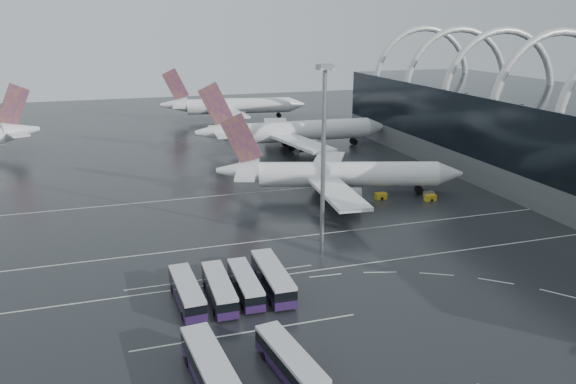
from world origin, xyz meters
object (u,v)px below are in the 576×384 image
object	(u,v)px
bus_row_near_c	(245,284)
bus_row_near_b	(219,289)
airliner_main	(336,175)
airliner_gate_c	(231,107)
bus_row_far_a	(211,370)
bus_row_far_c	(290,362)
bus_row_near_a	(187,292)
gse_cart_belly_e	(381,196)
bus_row_near_d	(273,277)
gse_cart_belly_a	(430,198)
gse_cart_belly_b	(429,194)
airliner_gate_b	(291,132)
floodlight_mast	(324,134)

from	to	relation	value
bus_row_near_c	bus_row_near_b	bearing A→B (deg)	98.23
airliner_main	bus_row_near_c	bearing A→B (deg)	-110.31
airliner_gate_c	bus_row_far_a	xyz separation A→B (m)	(-36.65, -160.57, -3.03)
bus_row_far_a	bus_row_far_c	xyz separation A→B (m)	(8.28, -0.94, -0.18)
airliner_main	bus_row_near_a	distance (m)	54.33
airliner_main	bus_row_near_a	bearing A→B (deg)	-117.06
bus_row_near_b	gse_cart_belly_e	world-z (taller)	bus_row_near_b
bus_row_near_a	bus_row_near_d	xyz separation A→B (m)	(12.01, 0.36, 0.16)
gse_cart_belly_a	gse_cart_belly_b	distance (m)	2.57
bus_row_near_c	gse_cart_belly_a	size ratio (longest dim) A/B	5.22
airliner_gate_b	bus_row_near_a	xyz separation A→B (m)	(-42.37, -85.52, -3.36)
airliner_main	bus_row_near_b	size ratio (longest dim) A/B	4.15
bus_row_near_d	floodlight_mast	size ratio (longest dim) A/B	0.46
gse_cart_belly_a	gse_cart_belly_b	xyz separation A→B (m)	(1.05, 2.34, -0.04)
gse_cart_belly_a	gse_cart_belly_b	world-z (taller)	gse_cart_belly_a
airliner_gate_c	gse_cart_belly_a	xyz separation A→B (m)	(18.36, -112.49, -4.27)
bus_row_near_c	gse_cart_belly_b	bearing A→B (deg)	-55.64
airliner_gate_b	airliner_gate_c	size ratio (longest dim) A/B	1.06
bus_row_near_d	gse_cart_belly_a	size ratio (longest dim) A/B	5.94
gse_cart_belly_a	airliner_gate_c	bearing A→B (deg)	99.27
gse_cart_belly_b	airliner_main	bearing A→B (deg)	158.17
airliner_gate_b	airliner_main	bearing A→B (deg)	-94.30
bus_row_near_a	gse_cart_belly_b	world-z (taller)	bus_row_near_a
bus_row_near_b	gse_cart_belly_e	bearing A→B (deg)	-49.78
airliner_gate_b	bus_row_near_c	distance (m)	92.17
bus_row_far_a	bus_row_near_d	bearing A→B (deg)	-38.14
airliner_gate_b	bus_row_near_c	world-z (taller)	airliner_gate_b
airliner_main	gse_cart_belly_e	size ratio (longest dim) A/B	21.65
bus_row_near_c	gse_cart_belly_e	xyz separation A→B (m)	(37.52, 33.66, -0.97)
airliner_gate_c	gse_cart_belly_b	distance (m)	111.92
airliner_gate_c	gse_cart_belly_b	size ratio (longest dim) A/B	25.39
airliner_main	bus_row_far_c	xyz separation A→B (m)	(-29.22, -58.80, -2.81)
bus_row_near_a	airliner_gate_c	bearing A→B (deg)	-17.32
gse_cart_belly_b	bus_row_far_c	bearing A→B (deg)	-132.92
bus_row_near_a	bus_row_near_c	bearing A→B (deg)	-92.45
airliner_gate_c	gse_cart_belly_a	distance (m)	114.06
bus_row_near_a	bus_row_far_c	xyz separation A→B (m)	(8.21, -19.52, 0.00)
floodlight_mast	gse_cart_belly_a	world-z (taller)	floodlight_mast
bus_row_near_a	bus_row_near_d	bearing A→B (deg)	-91.17
bus_row_far_c	gse_cart_belly_b	world-z (taller)	bus_row_far_c
bus_row_near_c	airliner_main	bearing A→B (deg)	-36.04
airliner_gate_c	bus_row_near_c	bearing A→B (deg)	-93.32
bus_row_near_b	floodlight_mast	world-z (taller)	floodlight_mast
bus_row_near_c	floodlight_mast	size ratio (longest dim) A/B	0.41
airliner_main	bus_row_far_a	xyz separation A→B (m)	(-37.50, -57.86, -2.64)
floodlight_mast	gse_cart_belly_a	bearing A→B (deg)	25.71
bus_row_far_a	gse_cart_belly_b	xyz separation A→B (m)	(56.06, 50.43, -1.28)
airliner_gate_b	gse_cart_belly_b	xyz separation A→B (m)	(13.60, -53.67, -4.47)
bus_row_near_b	bus_row_far_c	world-z (taller)	bus_row_near_b
floodlight_mast	airliner_gate_b	bearing A→B (deg)	76.16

